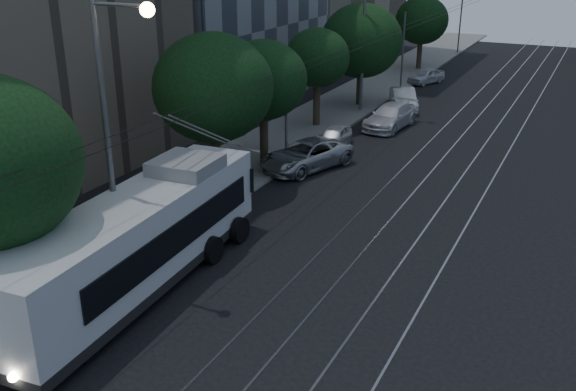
# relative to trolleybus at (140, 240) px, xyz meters

# --- Properties ---
(ground) EXTENTS (120.00, 120.00, 0.00)m
(ground) POSITION_rel_trolleybus_xyz_m (4.10, 3.28, -1.71)
(ground) COLOR black
(ground) RESTS_ON ground
(sidewalk) EXTENTS (5.00, 90.00, 0.15)m
(sidewalk) POSITION_rel_trolleybus_xyz_m (-3.40, 23.28, -1.63)
(sidewalk) COLOR gray
(sidewalk) RESTS_ON ground
(tram_rails) EXTENTS (4.52, 90.00, 0.02)m
(tram_rails) POSITION_rel_trolleybus_xyz_m (6.60, 23.28, -1.70)
(tram_rails) COLOR gray
(tram_rails) RESTS_ON ground
(overhead_wires) EXTENTS (2.23, 90.00, 6.00)m
(overhead_wires) POSITION_rel_trolleybus_xyz_m (-0.87, 23.28, 1.76)
(overhead_wires) COLOR black
(overhead_wires) RESTS_ON ground
(trolleybus) EXTENTS (3.35, 12.48, 5.63)m
(trolleybus) POSITION_rel_trolleybus_xyz_m (0.00, 0.00, 0.00)
(trolleybus) COLOR #BCBCBE
(trolleybus) RESTS_ON ground
(pickup_silver) EXTENTS (4.05, 5.72, 1.45)m
(pickup_silver) POSITION_rel_trolleybus_xyz_m (-0.11, 13.39, -0.98)
(pickup_silver) COLOR #A7ABAF
(pickup_silver) RESTS_ON ground
(car_white_a) EXTENTS (1.84, 3.75, 1.23)m
(car_white_a) POSITION_rel_trolleybus_xyz_m (-0.20, 17.28, -1.09)
(car_white_a) COLOR #AEAEB3
(car_white_a) RESTS_ON ground
(car_white_b) EXTENTS (2.54, 5.16, 1.44)m
(car_white_b) POSITION_rel_trolleybus_xyz_m (1.33, 22.78, -0.99)
(car_white_b) COLOR silver
(car_white_b) RESTS_ON ground
(car_white_c) EXTENTS (3.17, 4.59, 1.43)m
(car_white_c) POSITION_rel_trolleybus_xyz_m (0.66, 27.78, -0.99)
(car_white_c) COLOR silver
(car_white_c) RESTS_ON ground
(car_white_d) EXTENTS (2.72, 3.89, 1.23)m
(car_white_d) POSITION_rel_trolleybus_xyz_m (-0.20, 37.10, -1.09)
(car_white_d) COLOR silver
(car_white_d) RESTS_ON ground
(tree_1) EXTENTS (5.52, 5.52, 7.22)m
(tree_1) POSITION_rel_trolleybus_xyz_m (-2.90, 9.28, 3.01)
(tree_1) COLOR black
(tree_1) RESTS_ON ground
(tree_2) EXTENTS (4.46, 4.46, 6.44)m
(tree_2) POSITION_rel_trolleybus_xyz_m (-2.40, 13.11, 2.71)
(tree_2) COLOR black
(tree_2) RESTS_ON ground
(tree_3) EXTENTS (3.95, 3.95, 6.11)m
(tree_3) POSITION_rel_trolleybus_xyz_m (-2.90, 20.96, 2.59)
(tree_3) COLOR black
(tree_3) RESTS_ON ground
(tree_4) EXTENTS (5.59, 5.59, 7.08)m
(tree_4) POSITION_rel_trolleybus_xyz_m (-2.40, 27.28, 2.84)
(tree_4) COLOR black
(tree_4) RESTS_ON ground
(tree_5) EXTENTS (4.65, 4.65, 6.47)m
(tree_5) POSITION_rel_trolleybus_xyz_m (-2.40, 42.70, 2.66)
(tree_5) COLOR black
(tree_5) RESTS_ON ground
(streetlamp_near) EXTENTS (2.33, 0.44, 9.56)m
(streetlamp_near) POSITION_rel_trolleybus_xyz_m (-0.70, 0.19, 4.08)
(streetlamp_near) COLOR #5C5C5F
(streetlamp_near) RESTS_ON ground
(streetlamp_far) EXTENTS (2.58, 0.44, 10.78)m
(streetlamp_far) POSITION_rel_trolleybus_xyz_m (-1.28, 25.67, 4.74)
(streetlamp_far) COLOR #5C5C5F
(streetlamp_far) RESTS_ON ground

